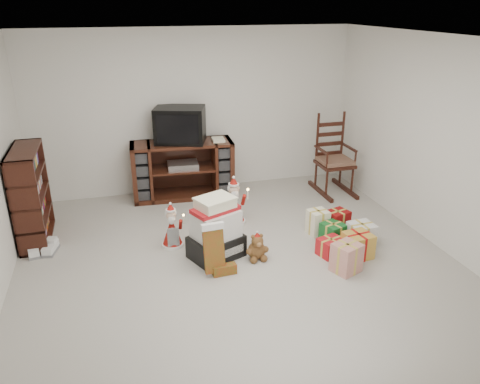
% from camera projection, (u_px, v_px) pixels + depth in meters
% --- Properties ---
extents(room, '(5.01, 5.01, 2.51)m').
position_uv_depth(room, '(238.00, 162.00, 4.98)').
color(room, '#A39E95').
rests_on(room, ground).
extents(tv_stand, '(1.56, 0.65, 0.87)m').
position_uv_depth(tv_stand, '(183.00, 169.00, 7.18)').
color(tv_stand, '#3F1912').
rests_on(tv_stand, floor).
extents(bookshelf, '(0.33, 0.98, 1.20)m').
position_uv_depth(bookshelf, '(31.00, 197.00, 5.81)').
color(bookshelf, '#36170E').
rests_on(bookshelf, floor).
extents(rocking_chair, '(0.52, 0.85, 1.29)m').
position_uv_depth(rocking_chair, '(333.00, 164.00, 7.39)').
color(rocking_chair, '#36170E').
rests_on(rocking_chair, floor).
extents(gift_pile, '(0.71, 0.63, 0.75)m').
position_uv_depth(gift_pile, '(216.00, 232.00, 5.48)').
color(gift_pile, black).
rests_on(gift_pile, floor).
extents(red_suitcase, '(0.35, 0.20, 0.52)m').
position_uv_depth(red_suitcase, '(209.00, 237.00, 5.57)').
color(red_suitcase, maroon).
rests_on(red_suitcase, floor).
extents(stocking, '(0.30, 0.15, 0.63)m').
position_uv_depth(stocking, '(214.00, 249.00, 5.12)').
color(stocking, '#0D781F').
rests_on(stocking, floor).
extents(teddy_bear, '(0.21, 0.19, 0.32)m').
position_uv_depth(teddy_bear, '(257.00, 248.00, 5.50)').
color(teddy_bear, brown).
rests_on(teddy_bear, floor).
extents(santa_figurine, '(0.33, 0.31, 0.67)m').
position_uv_depth(santa_figurine, '(234.00, 206.00, 6.35)').
color(santa_figurine, '#9F1711').
rests_on(santa_figurine, floor).
extents(mrs_claus_figurine, '(0.28, 0.27, 0.57)m').
position_uv_depth(mrs_claus_figurine, '(172.00, 230.00, 5.76)').
color(mrs_claus_figurine, '#9F1711').
rests_on(mrs_claus_figurine, floor).
extents(sneaker_pair, '(0.39, 0.33, 0.11)m').
position_uv_depth(sneaker_pair, '(42.00, 249.00, 5.65)').
color(sneaker_pair, white).
rests_on(sneaker_pair, floor).
extents(gift_cluster, '(0.82, 1.20, 0.28)m').
position_uv_depth(gift_cluster, '(341.00, 237.00, 5.77)').
color(gift_cluster, '#B5141A').
rests_on(gift_cluster, floor).
extents(crt_television, '(0.84, 0.71, 0.53)m').
position_uv_depth(crt_television, '(180.00, 125.00, 6.92)').
color(crt_television, black).
rests_on(crt_television, tv_stand).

